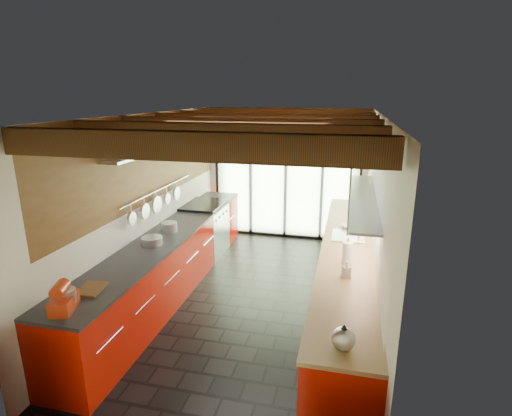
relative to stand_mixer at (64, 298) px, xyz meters
name	(u,v)px	position (x,y,z in m)	size (l,w,h in m)	color
ground	(254,298)	(1.27, 2.24, -1.03)	(5.50, 5.50, 0.00)	black
room_shell	(254,187)	(1.27, 2.24, 0.62)	(5.50, 5.50, 5.50)	silver
ceiling_beams	(260,124)	(1.27, 2.62, 1.43)	(3.14, 5.06, 4.90)	#593316
glass_door	(286,157)	(1.27, 4.94, 0.63)	(2.95, 0.10, 2.90)	#C6EAAD
left_counter	(171,261)	(-0.01, 2.24, -0.57)	(0.68, 5.00, 0.92)	#B21204
range_stove	(205,229)	(-0.01, 3.69, -0.56)	(0.66, 0.90, 0.97)	silver
right_counter	(346,278)	(2.54, 2.24, -0.57)	(0.68, 5.00, 0.92)	#B21204
sink_assembly	(349,234)	(2.56, 2.64, -0.07)	(0.45, 0.52, 0.43)	silver
upper_cabinets_right	(365,173)	(2.70, 2.54, 0.82)	(0.34, 3.00, 3.00)	silver
left_wall_fixtures	(159,166)	(-0.20, 2.42, 0.81)	(0.28, 2.60, 0.96)	silver
stand_mixer	(64,298)	(0.00, 0.00, 0.00)	(0.27, 0.36, 0.29)	#B42B0E
pot_large	(169,227)	(0.00, 2.25, -0.04)	(0.22, 0.22, 0.14)	silver
pot_small	(152,241)	(0.00, 1.71, -0.06)	(0.28, 0.28, 0.11)	silver
cutting_board	(91,289)	(0.00, 0.39, -0.10)	(0.23, 0.32, 0.03)	brown
kettle	(343,338)	(2.54, -0.01, -0.02)	(0.21, 0.24, 0.22)	silver
paper_towel	(347,253)	(2.54, 1.69, 0.02)	(0.13, 0.13, 0.31)	white
soap_bottle	(347,269)	(2.54, 1.31, -0.02)	(0.08, 0.09, 0.19)	silver
bowl	(348,226)	(2.54, 3.02, -0.09)	(0.22, 0.22, 0.05)	silver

